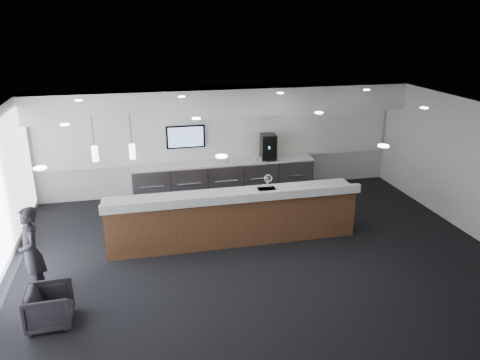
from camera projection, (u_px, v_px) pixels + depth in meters
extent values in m
plane|color=black|center=(257.00, 255.00, 9.84)|extent=(10.00, 10.00, 0.00)
cube|color=black|center=(259.00, 114.00, 8.83)|extent=(10.00, 8.00, 0.02)
cube|color=silver|center=(221.00, 139.00, 13.01)|extent=(10.00, 0.02, 3.00)
cube|color=silver|center=(476.00, 171.00, 10.38)|extent=(0.02, 8.00, 3.00)
cube|color=white|center=(224.00, 101.00, 12.22)|extent=(10.00, 0.90, 0.70)
cube|color=white|center=(221.00, 136.00, 12.95)|extent=(9.80, 0.06, 1.40)
cube|color=gray|center=(224.00, 179.00, 13.03)|extent=(5.00, 0.60, 0.90)
cube|color=silver|center=(224.00, 163.00, 12.87)|extent=(5.06, 0.66, 0.05)
cylinder|color=silver|center=(152.00, 187.00, 12.30)|extent=(0.60, 0.02, 0.02)
cylinder|color=silver|center=(190.00, 184.00, 12.51)|extent=(0.60, 0.02, 0.02)
cylinder|color=silver|center=(226.00, 181.00, 12.72)|extent=(0.60, 0.02, 0.02)
cylinder|color=silver|center=(262.00, 178.00, 12.93)|extent=(0.60, 0.02, 0.02)
cylinder|color=silver|center=(296.00, 176.00, 13.14)|extent=(0.60, 0.02, 0.02)
cube|color=black|center=(186.00, 137.00, 12.67)|extent=(1.05, 0.07, 0.62)
cube|color=blue|center=(186.00, 137.00, 12.63)|extent=(0.95, 0.01, 0.54)
cylinder|color=#FCE5C4|center=(132.00, 149.00, 9.32)|extent=(0.12, 0.12, 0.30)
cylinder|color=#FCE5C4|center=(96.00, 151.00, 9.17)|extent=(0.12, 0.12, 0.30)
cube|color=#572D1D|center=(233.00, 219.00, 10.31)|extent=(5.46, 0.78, 1.05)
cube|color=silver|center=(233.00, 195.00, 10.13)|extent=(5.54, 0.86, 0.06)
cube|color=silver|center=(237.00, 198.00, 9.71)|extent=(5.53, 0.14, 0.18)
cylinder|color=silver|center=(267.00, 183.00, 10.33)|extent=(0.04, 0.04, 0.28)
torus|color=silver|center=(268.00, 178.00, 10.23)|extent=(0.19, 0.03, 0.19)
cube|color=black|center=(268.00, 147.00, 13.01)|extent=(0.44, 0.48, 0.71)
cube|color=silver|center=(270.00, 161.00, 12.89)|extent=(0.25, 0.12, 0.02)
cube|color=white|center=(226.00, 158.00, 12.78)|extent=(0.18, 0.05, 0.24)
cube|color=white|center=(270.00, 156.00, 13.02)|extent=(0.17, 0.04, 0.22)
imported|color=black|center=(49.00, 307.00, 7.54)|extent=(0.74, 0.72, 0.65)
imported|color=black|center=(31.00, 252.00, 8.20)|extent=(0.59, 0.71, 1.67)
imported|color=white|center=(280.00, 158.00, 13.08)|extent=(0.10, 0.10, 0.09)
imported|color=white|center=(275.00, 158.00, 13.05)|extent=(0.14, 0.14, 0.09)
imported|color=white|center=(270.00, 158.00, 13.02)|extent=(0.12, 0.12, 0.09)
imported|color=white|center=(266.00, 159.00, 12.99)|extent=(0.13, 0.13, 0.09)
imported|color=white|center=(261.00, 159.00, 12.96)|extent=(0.13, 0.13, 0.09)
imported|color=white|center=(256.00, 159.00, 12.93)|extent=(0.11, 0.11, 0.09)
imported|color=white|center=(251.00, 160.00, 12.90)|extent=(0.14, 0.14, 0.09)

